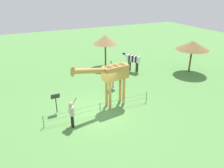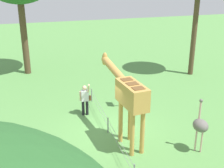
{
  "view_description": "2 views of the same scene",
  "coord_description": "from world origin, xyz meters",
  "views": [
    {
      "loc": [
        4.48,
        11.23,
        7.37
      ],
      "look_at": [
        -0.49,
        0.87,
        2.23
      ],
      "focal_mm": 34.89,
      "sensor_mm": 36.0,
      "label": 1
    },
    {
      "loc": [
        -11.53,
        3.17,
        7.0
      ],
      "look_at": [
        0.37,
        -0.15,
        2.17
      ],
      "focal_mm": 48.59,
      "sensor_mm": 36.0,
      "label": 2
    }
  ],
  "objects": [
    {
      "name": "info_sign",
      "position": [
        2.45,
        -1.2,
        0.95
      ],
      "size": [
        0.56,
        0.21,
        1.32
      ],
      "color": "black",
      "rests_on": "ground_plane"
    },
    {
      "name": "shade_hut_near",
      "position": [
        -4.06,
        -8.09,
        2.69
      ],
      "size": [
        2.47,
        2.47,
        3.15
      ],
      "color": "brown",
      "rests_on": "ground_plane"
    },
    {
      "name": "ground_plane",
      "position": [
        0.0,
        0.0,
        0.0
      ],
      "size": [
        60.0,
        60.0,
        0.0
      ],
      "primitive_type": "plane",
      "color": "#568E47"
    },
    {
      "name": "wire_fence",
      "position": [
        0.0,
        0.14,
        0.4
      ],
      "size": [
        7.05,
        0.05,
        0.75
      ],
      "color": "slate",
      "rests_on": "ground_plane"
    },
    {
      "name": "giraffe",
      "position": [
        -1.03,
        -0.43,
        2.23
      ],
      "size": [
        3.96,
        0.97,
        3.34
      ],
      "color": "#C69347",
      "rests_on": "ground_plane"
    },
    {
      "name": "shade_hut_far",
      "position": [
        -10.49,
        -3.09,
        2.54
      ],
      "size": [
        2.95,
        2.95,
        2.95
      ],
      "color": "brown",
      "rests_on": "ground_plane"
    },
    {
      "name": "zebra",
      "position": [
        -5.73,
        -5.56,
        1.16
      ],
      "size": [
        1.21,
        1.7,
        1.66
      ],
      "color": "black",
      "rests_on": "ground_plane"
    },
    {
      "name": "visitor",
      "position": [
        1.98,
        0.78,
        0.9
      ],
      "size": [
        0.55,
        0.58,
        1.77
      ],
      "color": "black",
      "rests_on": "ground_plane"
    },
    {
      "name": "ostrich",
      "position": [
        -2.4,
        -2.97,
        1.18
      ],
      "size": [
        0.7,
        0.56,
        2.25
      ],
      "color": "#CC9E93",
      "rests_on": "ground_plane"
    }
  ]
}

